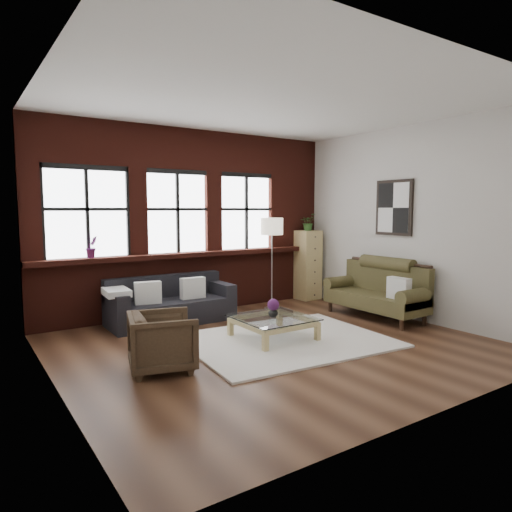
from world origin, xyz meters
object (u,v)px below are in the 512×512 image
armchair (162,341)px  vase (273,312)px  vintage_settee (375,290)px  drawer_chest (307,265)px  coffee_table (273,328)px  floor_lamp (272,260)px  dark_sofa (171,301)px

armchair → vase: armchair is taller
vintage_settee → drawer_chest: (0.13, 1.90, 0.21)m
coffee_table → floor_lamp: bearing=54.8°
vintage_settee → floor_lamp: size_ratio=1.00×
armchair → coffee_table: (1.76, 0.29, -0.17)m
dark_sofa → coffee_table: bearing=-64.7°
armchair → vase: (1.76, 0.29, 0.06)m
dark_sofa → vintage_settee: 3.37m
coffee_table → dark_sofa: bearing=115.3°
vintage_settee → vase: bearing=-177.6°
coffee_table → vase: (-0.00, 0.00, 0.24)m
dark_sofa → vintage_settee: size_ratio=1.10×
vase → drawer_chest: drawer_chest is taller
drawer_chest → coffee_table: bearing=-139.1°
vintage_settee → armchair: size_ratio=2.48×
armchair → floor_lamp: floor_lamp is taller
dark_sofa → armchair: 2.20m
coffee_table → vase: bearing=135.0°
dark_sofa → vase: 1.87m
armchair → floor_lamp: (2.89, 1.89, 0.58)m
drawer_chest → floor_lamp: bearing=-161.5°
vintage_settee → drawer_chest: bearing=86.2°
coffee_table → drawer_chest: 3.08m
armchair → floor_lamp: size_ratio=0.40×
armchair → drawer_chest: drawer_chest is taller
vintage_settee → dark_sofa: bearing=151.7°
vase → floor_lamp: 2.02m
coffee_table → armchair: bearing=-170.5°
vintage_settee → armchair: 3.95m
vintage_settee → vase: vintage_settee is taller
dark_sofa → floor_lamp: floor_lamp is taller
floor_lamp → armchair: bearing=-146.8°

